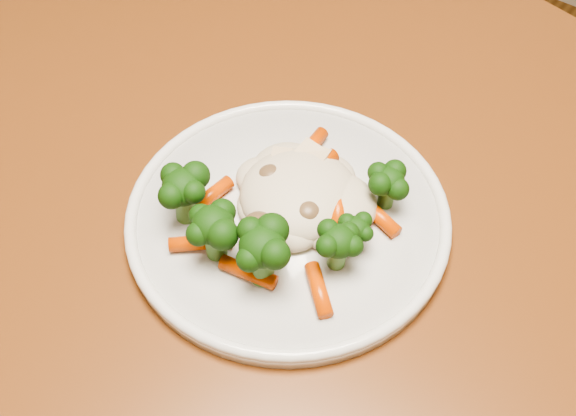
% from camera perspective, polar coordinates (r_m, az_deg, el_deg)
% --- Properties ---
extents(dining_table, '(1.34, 1.03, 0.75)m').
position_cam_1_polar(dining_table, '(0.71, -3.32, -1.89)').
color(dining_table, brown).
rests_on(dining_table, ground).
extents(plate, '(0.26, 0.26, 0.01)m').
position_cam_1_polar(plate, '(0.59, -0.00, -0.85)').
color(plate, silver).
rests_on(plate, dining_table).
extents(meal, '(0.17, 0.18, 0.05)m').
position_cam_1_polar(meal, '(0.56, -0.49, 0.00)').
color(meal, beige).
rests_on(meal, plate).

